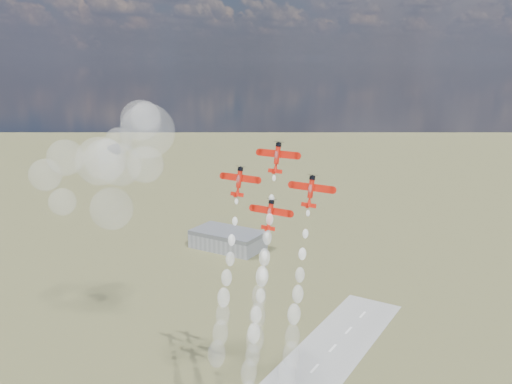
{
  "coord_description": "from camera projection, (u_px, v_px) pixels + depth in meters",
  "views": [
    {
      "loc": [
        87.35,
        -125.25,
        132.39
      ],
      "look_at": [
        6.65,
        8.9,
        93.78
      ],
      "focal_mm": 38.0,
      "sensor_mm": 36.0,
      "label": 1
    }
  ],
  "objects": [
    {
      "name": "drifted_smoke_cloud",
      "position": [
        113.0,
        159.0,
        214.02
      ],
      "size": [
        66.21,
        34.54,
        56.18
      ],
      "color": "white",
      "rests_on": "ground"
    },
    {
      "name": "smoke_trail_left",
      "position": [
        221.0,
        322.0,
        165.16
      ],
      "size": [
        5.32,
        14.18,
        48.96
      ],
      "color": "white",
      "rests_on": "plane_left"
    },
    {
      "name": "plane_slot",
      "position": [
        270.0,
        214.0,
        157.81
      ],
      "size": [
        12.81,
        4.76,
        9.01
      ],
      "rotation": [
        1.33,
        0.0,
        0.0
      ],
      "color": "red",
      "rests_on": "ground"
    },
    {
      "name": "hangar",
      "position": [
        228.0,
        239.0,
        387.87
      ],
      "size": [
        50.0,
        28.0,
        13.0
      ],
      "color": "gray",
      "rests_on": "ground"
    },
    {
      "name": "smoke_trail_lead",
      "position": [
        259.0,
        304.0,
        158.63
      ],
      "size": [
        5.25,
        14.49,
        49.15
      ],
      "color": "white",
      "rests_on": "plane_lead"
    },
    {
      "name": "plane_lead",
      "position": [
        277.0,
        157.0,
        157.22
      ],
      "size": [
        12.81,
        4.76,
        9.01
      ],
      "rotation": [
        1.33,
        0.0,
        0.0
      ],
      "color": "red",
      "rests_on": "ground"
    },
    {
      "name": "plane_left",
      "position": [
        239.0,
        181.0,
        163.5
      ],
      "size": [
        12.81,
        4.76,
        9.01
      ],
      "rotation": [
        1.33,
        0.0,
        0.0
      ],
      "color": "red",
      "rests_on": "ground"
    },
    {
      "name": "smoke_trail_slot",
      "position": [
        252.0,
        361.0,
        158.94
      ],
      "size": [
        5.58,
        14.74,
        48.86
      ],
      "color": "white",
      "rests_on": "plane_slot"
    },
    {
      "name": "smoke_trail_right",
      "position": [
        292.0,
        342.0,
        153.13
      ],
      "size": [
        5.59,
        13.57,
        48.12
      ],
      "color": "white",
      "rests_on": "plane_right"
    },
    {
      "name": "plane_right",
      "position": [
        311.0,
        190.0,
        151.53
      ],
      "size": [
        12.81,
        4.76,
        9.01
      ],
      "rotation": [
        1.33,
        0.0,
        0.0
      ],
      "color": "red",
      "rests_on": "ground"
    }
  ]
}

